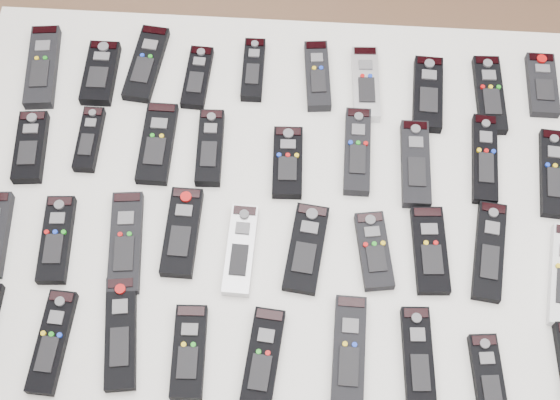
# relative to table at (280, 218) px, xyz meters

# --- Properties ---
(ground) EXTENTS (4.00, 4.00, 0.00)m
(ground) POSITION_rel_table_xyz_m (-0.01, -0.10, -0.72)
(ground) COLOR #976E4C
(ground) RESTS_ON ground
(table) EXTENTS (1.25, 0.88, 0.78)m
(table) POSITION_rel_table_xyz_m (0.00, 0.00, 0.00)
(table) COLOR white
(table) RESTS_ON ground
(remote_0) EXTENTS (0.08, 0.20, 0.02)m
(remote_0) POSITION_rel_table_xyz_m (-0.50, 0.28, 0.07)
(remote_0) COLOR black
(remote_0) RESTS_ON table
(remote_1) EXTENTS (0.06, 0.15, 0.02)m
(remote_1) POSITION_rel_table_xyz_m (-0.38, 0.27, 0.07)
(remote_1) COLOR black
(remote_1) RESTS_ON table
(remote_2) EXTENTS (0.07, 0.18, 0.02)m
(remote_2) POSITION_rel_table_xyz_m (-0.29, 0.30, 0.07)
(remote_2) COLOR black
(remote_2) RESTS_ON table
(remote_3) EXTENTS (0.05, 0.15, 0.02)m
(remote_3) POSITION_rel_table_xyz_m (-0.18, 0.27, 0.07)
(remote_3) COLOR black
(remote_3) RESTS_ON table
(remote_4) EXTENTS (0.04, 0.14, 0.02)m
(remote_4) POSITION_rel_table_xyz_m (-0.07, 0.30, 0.07)
(remote_4) COLOR black
(remote_4) RESTS_ON table
(remote_5) EXTENTS (0.06, 0.16, 0.02)m
(remote_5) POSITION_rel_table_xyz_m (0.06, 0.29, 0.07)
(remote_5) COLOR black
(remote_5) RESTS_ON table
(remote_6) EXTENTS (0.06, 0.17, 0.02)m
(remote_6) POSITION_rel_table_xyz_m (0.16, 0.28, 0.07)
(remote_6) COLOR #B7B7BC
(remote_6) RESTS_ON table
(remote_7) EXTENTS (0.06, 0.17, 0.02)m
(remote_7) POSITION_rel_table_xyz_m (0.28, 0.26, 0.07)
(remote_7) COLOR black
(remote_7) RESTS_ON table
(remote_8) EXTENTS (0.06, 0.18, 0.02)m
(remote_8) POSITION_rel_table_xyz_m (0.40, 0.27, 0.07)
(remote_8) COLOR black
(remote_8) RESTS_ON table
(remote_9) EXTENTS (0.06, 0.15, 0.02)m
(remote_9) POSITION_rel_table_xyz_m (0.51, 0.30, 0.07)
(remote_9) COLOR black
(remote_9) RESTS_ON table
(remote_10) EXTENTS (0.07, 0.15, 0.02)m
(remote_10) POSITION_rel_table_xyz_m (-0.49, 0.09, 0.07)
(remote_10) COLOR black
(remote_10) RESTS_ON table
(remote_11) EXTENTS (0.04, 0.14, 0.02)m
(remote_11) POSITION_rel_table_xyz_m (-0.38, 0.11, 0.07)
(remote_11) COLOR black
(remote_11) RESTS_ON table
(remote_12) EXTENTS (0.06, 0.17, 0.02)m
(remote_12) POSITION_rel_table_xyz_m (-0.24, 0.11, 0.07)
(remote_12) COLOR black
(remote_12) RESTS_ON table
(remote_13) EXTENTS (0.05, 0.16, 0.02)m
(remote_13) POSITION_rel_table_xyz_m (-0.14, 0.11, 0.07)
(remote_13) COLOR black
(remote_13) RESTS_ON table
(remote_14) EXTENTS (0.06, 0.15, 0.02)m
(remote_14) POSITION_rel_table_xyz_m (0.01, 0.09, 0.07)
(remote_14) COLOR black
(remote_14) RESTS_ON table
(remote_15) EXTENTS (0.05, 0.18, 0.02)m
(remote_15) POSITION_rel_table_xyz_m (0.14, 0.12, 0.07)
(remote_15) COLOR black
(remote_15) RESTS_ON table
(remote_16) EXTENTS (0.05, 0.18, 0.02)m
(remote_16) POSITION_rel_table_xyz_m (0.25, 0.10, 0.07)
(remote_16) COLOR black
(remote_16) RESTS_ON table
(remote_17) EXTENTS (0.05, 0.19, 0.02)m
(remote_17) POSITION_rel_table_xyz_m (0.38, 0.12, 0.07)
(remote_17) COLOR black
(remote_17) RESTS_ON table
(remote_18) EXTENTS (0.06, 0.19, 0.02)m
(remote_18) POSITION_rel_table_xyz_m (0.51, 0.09, 0.07)
(remote_18) COLOR black
(remote_18) RESTS_ON table
(remote_20) EXTENTS (0.06, 0.17, 0.02)m
(remote_20) POSITION_rel_table_xyz_m (-0.40, -0.10, 0.07)
(remote_20) COLOR black
(remote_20) RESTS_ON table
(remote_21) EXTENTS (0.07, 0.20, 0.02)m
(remote_21) POSITION_rel_table_xyz_m (-0.27, -0.10, 0.07)
(remote_21) COLOR black
(remote_21) RESTS_ON table
(remote_22) EXTENTS (0.06, 0.17, 0.02)m
(remote_22) POSITION_rel_table_xyz_m (-0.17, -0.07, 0.07)
(remote_22) COLOR black
(remote_22) RESTS_ON table
(remote_23) EXTENTS (0.05, 0.17, 0.02)m
(remote_23) POSITION_rel_table_xyz_m (-0.07, -0.10, 0.07)
(remote_23) COLOR #B7B7BC
(remote_23) RESTS_ON table
(remote_24) EXTENTS (0.08, 0.17, 0.02)m
(remote_24) POSITION_rel_table_xyz_m (0.05, -0.09, 0.07)
(remote_24) COLOR black
(remote_24) RESTS_ON table
(remote_25) EXTENTS (0.07, 0.15, 0.02)m
(remote_25) POSITION_rel_table_xyz_m (0.17, -0.09, 0.07)
(remote_25) COLOR black
(remote_25) RESTS_ON table
(remote_26) EXTENTS (0.07, 0.17, 0.02)m
(remote_26) POSITION_rel_table_xyz_m (0.28, -0.08, 0.07)
(remote_26) COLOR black
(remote_26) RESTS_ON table
(remote_27) EXTENTS (0.07, 0.19, 0.02)m
(remote_27) POSITION_rel_table_xyz_m (0.38, -0.08, 0.07)
(remote_27) COLOR black
(remote_27) RESTS_ON table
(remote_30) EXTENTS (0.06, 0.18, 0.02)m
(remote_30) POSITION_rel_table_xyz_m (-0.37, -0.29, 0.07)
(remote_30) COLOR black
(remote_30) RESTS_ON table
(remote_31) EXTENTS (0.08, 0.20, 0.02)m
(remote_31) POSITION_rel_table_xyz_m (-0.26, -0.27, 0.07)
(remote_31) COLOR black
(remote_31) RESTS_ON table
(remote_32) EXTENTS (0.06, 0.16, 0.02)m
(remote_32) POSITION_rel_table_xyz_m (-0.14, -0.29, 0.07)
(remote_32) COLOR black
(remote_32) RESTS_ON table
(remote_33) EXTENTS (0.07, 0.18, 0.02)m
(remote_33) POSITION_rel_table_xyz_m (-0.01, -0.30, 0.07)
(remote_33) COLOR black
(remote_33) RESTS_ON table
(remote_34) EXTENTS (0.06, 0.20, 0.02)m
(remote_34) POSITION_rel_table_xyz_m (0.13, -0.28, 0.07)
(remote_34) COLOR black
(remote_34) RESTS_ON table
(remote_35) EXTENTS (0.06, 0.18, 0.02)m
(remote_35) POSITION_rel_table_xyz_m (0.25, -0.28, 0.07)
(remote_35) COLOR black
(remote_35) RESTS_ON table
(remote_36) EXTENTS (0.06, 0.16, 0.02)m
(remote_36) POSITION_rel_table_xyz_m (0.37, -0.31, 0.07)
(remote_36) COLOR black
(remote_36) RESTS_ON table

